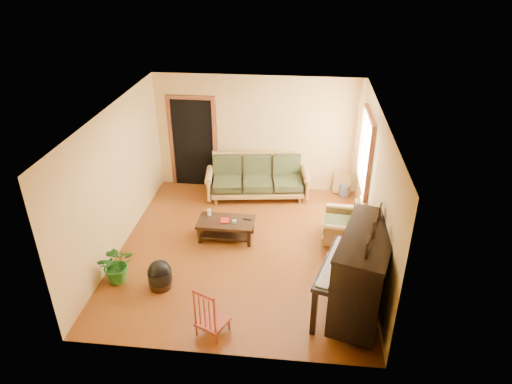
# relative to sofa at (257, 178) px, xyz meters

# --- Properties ---
(floor) EXTENTS (5.00, 5.00, 0.00)m
(floor) POSITION_rel_sofa_xyz_m (-0.06, -2.03, -0.47)
(floor) COLOR #58280B
(floor) RESTS_ON ground
(doorway) EXTENTS (1.08, 0.16, 2.05)m
(doorway) POSITION_rel_sofa_xyz_m (-1.51, 0.45, 0.55)
(doorway) COLOR black
(doorway) RESTS_ON floor
(window) EXTENTS (0.12, 1.36, 1.46)m
(window) POSITION_rel_sofa_xyz_m (2.15, -0.73, 1.03)
(window) COLOR white
(window) RESTS_ON right_wall
(sofa) EXTENTS (2.30, 1.21, 0.94)m
(sofa) POSITION_rel_sofa_xyz_m (0.00, 0.00, 0.00)
(sofa) COLOR olive
(sofa) RESTS_ON floor
(coffee_table) EXTENTS (1.07, 0.59, 0.38)m
(coffee_table) POSITION_rel_sofa_xyz_m (-0.42, -1.71, -0.28)
(coffee_table) COLOR black
(coffee_table) RESTS_ON floor
(armchair) EXTENTS (0.84, 0.88, 0.82)m
(armchair) POSITION_rel_sofa_xyz_m (1.74, -1.53, -0.06)
(armchair) COLOR olive
(armchair) RESTS_ON floor
(piano) EXTENTS (1.36, 1.81, 1.42)m
(piano) POSITION_rel_sofa_xyz_m (1.92, -3.49, 0.24)
(piano) COLOR black
(piano) RESTS_ON floor
(footstool) EXTENTS (0.52, 0.52, 0.37)m
(footstool) POSITION_rel_sofa_xyz_m (-1.26, -3.23, -0.28)
(footstool) COLOR black
(footstool) RESTS_ON floor
(red_chair) EXTENTS (0.53, 0.55, 0.84)m
(red_chair) POSITION_rel_sofa_xyz_m (-0.21, -4.13, -0.05)
(red_chair) COLOR maroon
(red_chair) RESTS_ON floor
(leaning_frame) EXTENTS (0.41, 0.19, 0.53)m
(leaning_frame) POSITION_rel_sofa_xyz_m (1.88, 0.32, -0.20)
(leaning_frame) COLOR gold
(leaning_frame) RESTS_ON floor
(ceramic_crock) EXTENTS (0.22, 0.22, 0.27)m
(ceramic_crock) POSITION_rel_sofa_xyz_m (1.93, 0.25, -0.34)
(ceramic_crock) COLOR #2F428D
(ceramic_crock) RESTS_ON floor
(potted_plant) EXTENTS (0.75, 0.71, 0.66)m
(potted_plant) POSITION_rel_sofa_xyz_m (-2.00, -3.14, -0.14)
(potted_plant) COLOR #1F601B
(potted_plant) RESTS_ON floor
(book) EXTENTS (0.18, 0.23, 0.02)m
(book) POSITION_rel_sofa_xyz_m (-0.51, -1.73, -0.08)
(book) COLOR maroon
(book) RESTS_ON coffee_table
(candle) EXTENTS (0.09, 0.09, 0.13)m
(candle) POSITION_rel_sofa_xyz_m (-0.77, -1.54, -0.02)
(candle) COLOR silver
(candle) RESTS_ON coffee_table
(glass_jar) EXTENTS (0.11, 0.11, 0.06)m
(glass_jar) POSITION_rel_sofa_xyz_m (-0.25, -1.76, -0.06)
(glass_jar) COLOR silver
(glass_jar) RESTS_ON coffee_table
(remote) EXTENTS (0.16, 0.07, 0.02)m
(remote) POSITION_rel_sofa_xyz_m (-0.02, -1.62, -0.08)
(remote) COLOR black
(remote) RESTS_ON coffee_table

